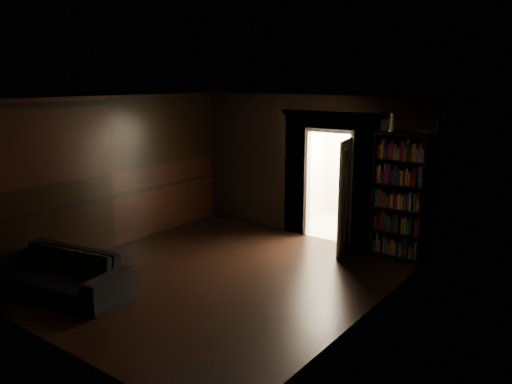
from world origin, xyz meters
The scene contains 9 objects.
ground centered at (0.00, 0.00, 0.00)m, with size 5.50×5.50×0.00m, color black.
room_walls centered at (-0.01, 1.07, 1.68)m, with size 5.02×5.61×2.84m.
kitchen_alcove centered at (0.50, 3.87, 1.21)m, with size 2.20×1.80×2.60m.
sofa centered at (-1.40, -1.85, 0.41)m, with size 2.15×0.93×0.83m, color black.
bookshelf centered at (2.00, 2.55, 1.10)m, with size 0.90×0.32×2.20m, color black.
refrigerator centered at (1.10, 4.03, 0.82)m, with size 0.74×0.68×1.65m, color white.
door centered at (1.08, 2.32, 1.02)m, with size 0.85×0.05×2.05m, color white.
figurine centered at (1.77, 2.60, 2.37)m, with size 0.11×0.11×0.34m, color silver.
bottles centered at (1.19, 4.05, 1.79)m, with size 0.70×0.09×0.28m, color black.
Camera 1 is at (5.02, -5.61, 3.06)m, focal length 35.00 mm.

